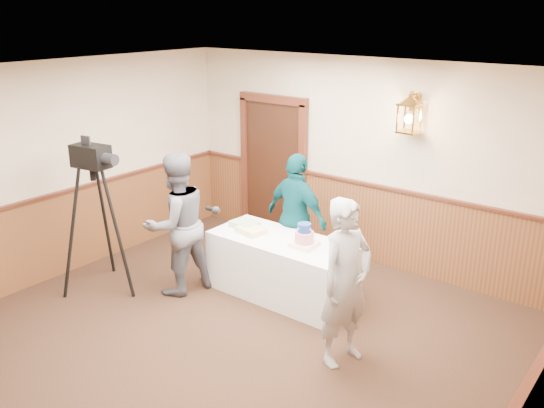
{
  "coord_description": "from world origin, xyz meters",
  "views": [
    {
      "loc": [
        3.57,
        -3.26,
        3.4
      ],
      "look_at": [
        -0.28,
        1.7,
        1.25
      ],
      "focal_mm": 38.0,
      "sensor_mm": 36.0,
      "label": 1
    }
  ],
  "objects_px": {
    "sheet_cake_green": "(245,224)",
    "tv_camera_rig": "(98,227)",
    "display_table": "(282,267)",
    "baker": "(346,283)",
    "tiered_cake": "(304,238)",
    "sheet_cake_yellow": "(251,230)",
    "assistant_p": "(297,217)",
    "interviewer": "(177,224)"
  },
  "relations": [
    {
      "from": "sheet_cake_green",
      "to": "tv_camera_rig",
      "type": "distance_m",
      "value": 1.81
    },
    {
      "from": "display_table",
      "to": "tv_camera_rig",
      "type": "height_order",
      "value": "tv_camera_rig"
    },
    {
      "from": "baker",
      "to": "tiered_cake",
      "type": "bearing_deg",
      "value": 67.49
    },
    {
      "from": "sheet_cake_green",
      "to": "tiered_cake",
      "type": "bearing_deg",
      "value": -3.23
    },
    {
      "from": "sheet_cake_yellow",
      "to": "assistant_p",
      "type": "height_order",
      "value": "assistant_p"
    },
    {
      "from": "interviewer",
      "to": "baker",
      "type": "xyz_separation_m",
      "value": [
        2.42,
        -0.04,
        -0.03
      ]
    },
    {
      "from": "baker",
      "to": "tv_camera_rig",
      "type": "xyz_separation_m",
      "value": [
        -3.22,
        -0.51,
        -0.02
      ]
    },
    {
      "from": "sheet_cake_green",
      "to": "tv_camera_rig",
      "type": "height_order",
      "value": "tv_camera_rig"
    },
    {
      "from": "tiered_cake",
      "to": "display_table",
      "type": "bearing_deg",
      "value": 174.98
    },
    {
      "from": "tv_camera_rig",
      "to": "sheet_cake_green",
      "type": "bearing_deg",
      "value": 35.82
    },
    {
      "from": "interviewer",
      "to": "display_table",
      "type": "bearing_deg",
      "value": 135.6
    },
    {
      "from": "interviewer",
      "to": "tiered_cake",
      "type": "bearing_deg",
      "value": 128.04
    },
    {
      "from": "tv_camera_rig",
      "to": "baker",
      "type": "bearing_deg",
      "value": 0.4
    },
    {
      "from": "sheet_cake_yellow",
      "to": "tv_camera_rig",
      "type": "height_order",
      "value": "tv_camera_rig"
    },
    {
      "from": "tiered_cake",
      "to": "assistant_p",
      "type": "height_order",
      "value": "assistant_p"
    },
    {
      "from": "baker",
      "to": "tv_camera_rig",
      "type": "bearing_deg",
      "value": 112.23
    },
    {
      "from": "assistant_p",
      "to": "tv_camera_rig",
      "type": "relative_size",
      "value": 0.9
    },
    {
      "from": "tiered_cake",
      "to": "sheet_cake_green",
      "type": "xyz_separation_m",
      "value": [
        -0.96,
        0.05,
        -0.07
      ]
    },
    {
      "from": "baker",
      "to": "assistant_p",
      "type": "distance_m",
      "value": 1.95
    },
    {
      "from": "tiered_cake",
      "to": "sheet_cake_green",
      "type": "relative_size",
      "value": 0.88
    },
    {
      "from": "display_table",
      "to": "baker",
      "type": "relative_size",
      "value": 1.05
    },
    {
      "from": "sheet_cake_green",
      "to": "assistant_p",
      "type": "xyz_separation_m",
      "value": [
        0.44,
        0.51,
        0.05
      ]
    },
    {
      "from": "tiered_cake",
      "to": "tv_camera_rig",
      "type": "relative_size",
      "value": 0.15
    },
    {
      "from": "tv_camera_rig",
      "to": "display_table",
      "type": "bearing_deg",
      "value": 24.53
    },
    {
      "from": "tiered_cake",
      "to": "sheet_cake_green",
      "type": "height_order",
      "value": "tiered_cake"
    },
    {
      "from": "tiered_cake",
      "to": "sheet_cake_yellow",
      "type": "xyz_separation_m",
      "value": [
        -0.76,
        -0.05,
        -0.08
      ]
    },
    {
      "from": "sheet_cake_yellow",
      "to": "tv_camera_rig",
      "type": "relative_size",
      "value": 0.18
    },
    {
      "from": "interviewer",
      "to": "baker",
      "type": "height_order",
      "value": "interviewer"
    },
    {
      "from": "tiered_cake",
      "to": "interviewer",
      "type": "distance_m",
      "value": 1.58
    },
    {
      "from": "sheet_cake_green",
      "to": "interviewer",
      "type": "distance_m",
      "value": 0.87
    },
    {
      "from": "baker",
      "to": "sheet_cake_green",
      "type": "bearing_deg",
      "value": 81.83
    },
    {
      "from": "tv_camera_rig",
      "to": "sheet_cake_yellow",
      "type": "bearing_deg",
      "value": 29.53
    },
    {
      "from": "sheet_cake_green",
      "to": "baker",
      "type": "height_order",
      "value": "baker"
    },
    {
      "from": "display_table",
      "to": "baker",
      "type": "bearing_deg",
      "value": -29.01
    },
    {
      "from": "baker",
      "to": "interviewer",
      "type": "bearing_deg",
      "value": 102.16
    },
    {
      "from": "sheet_cake_yellow",
      "to": "sheet_cake_green",
      "type": "distance_m",
      "value": 0.22
    },
    {
      "from": "baker",
      "to": "assistant_p",
      "type": "relative_size",
      "value": 1.03
    },
    {
      "from": "display_table",
      "to": "interviewer",
      "type": "bearing_deg",
      "value": -147.9
    },
    {
      "from": "interviewer",
      "to": "sheet_cake_green",
      "type": "bearing_deg",
      "value": 159.23
    },
    {
      "from": "interviewer",
      "to": "tv_camera_rig",
      "type": "relative_size",
      "value": 0.96
    },
    {
      "from": "sheet_cake_green",
      "to": "baker",
      "type": "xyz_separation_m",
      "value": [
        1.93,
        -0.76,
        0.07
      ]
    },
    {
      "from": "interviewer",
      "to": "assistant_p",
      "type": "distance_m",
      "value": 1.54
    }
  ]
}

